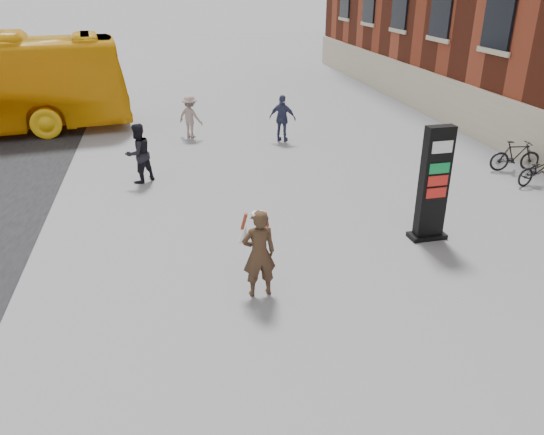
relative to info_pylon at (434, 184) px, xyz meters
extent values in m
plane|color=#9E9EA3|center=(-3.81, -0.89, -1.32)|extent=(100.00, 100.00, 0.00)
cube|color=beige|center=(5.63, 5.11, -0.42)|extent=(0.18, 44.00, 1.80)
cube|color=black|center=(0.00, 0.00, 0.00)|extent=(0.64, 0.29, 2.63)
cube|color=black|center=(0.00, 0.00, -1.26)|extent=(0.86, 0.46, 0.11)
cube|color=white|center=(0.00, 0.00, 0.90)|extent=(0.49, 0.32, 0.26)
cube|color=#0C6A31|center=(0.00, 0.00, 0.42)|extent=(0.49, 0.32, 0.23)
cube|color=maroon|center=(0.00, 0.00, 0.14)|extent=(0.49, 0.32, 0.23)
cube|color=maroon|center=(0.00, 0.00, -0.15)|extent=(0.49, 0.32, 0.23)
imported|color=#3B2A1A|center=(-4.22, -1.58, -0.45)|extent=(0.66, 0.46, 1.74)
cylinder|color=white|center=(-4.22, -1.58, 0.34)|extent=(0.24, 0.24, 0.06)
cone|color=white|center=(-4.03, -1.31, -0.14)|extent=(0.25, 0.25, 0.42)
cylinder|color=#96371D|center=(-4.03, -1.31, 0.12)|extent=(0.14, 0.15, 0.36)
cone|color=white|center=(-4.45, -1.34, -0.14)|extent=(0.24, 0.24, 0.42)
cylinder|color=#96371D|center=(-4.45, -1.34, 0.12)|extent=(0.14, 0.13, 0.36)
imported|color=black|center=(-6.54, 5.12, -0.45)|extent=(1.07, 1.03, 1.73)
imported|color=gray|center=(-4.77, 9.65, -0.54)|extent=(1.15, 1.09, 1.56)
imported|color=#343959|center=(-1.53, 8.44, -0.48)|extent=(1.06, 0.83, 1.68)
imported|color=black|center=(4.79, 2.63, -0.88)|extent=(1.74, 0.96, 0.87)
imported|color=black|center=(4.79, 3.78, -0.84)|extent=(1.63, 0.66, 0.95)
camera|label=1|loc=(-5.71, -10.02, 4.17)|focal=35.00mm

